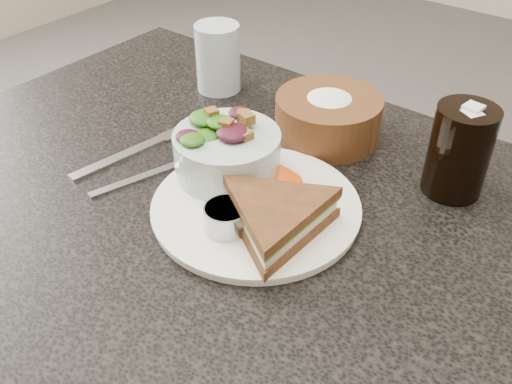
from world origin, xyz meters
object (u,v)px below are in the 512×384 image
object	(u,v)px
salad_bowl	(227,146)
dinner_plate	(256,208)
sandwich	(276,217)
water_glass	(218,58)
dressing_ramekin	(226,218)
bread_basket	(328,110)
dining_table	(241,370)
cola_glass	(460,147)

from	to	relation	value
salad_bowl	dinner_plate	bearing A→B (deg)	-23.39
sandwich	water_glass	xyz separation A→B (m)	(-0.31, 0.25, 0.02)
dinner_plate	dressing_ramekin	world-z (taller)	dressing_ramekin
bread_basket	water_glass	distance (m)	0.23
dining_table	bread_basket	xyz separation A→B (m)	(0.01, 0.20, 0.42)
dressing_ramekin	water_glass	world-z (taller)	water_glass
dinner_plate	bread_basket	xyz separation A→B (m)	(-0.03, 0.21, 0.04)
salad_bowl	bread_basket	xyz separation A→B (m)	(0.05, 0.17, -0.01)
dinner_plate	cola_glass	distance (m)	0.27
dining_table	water_glass	distance (m)	0.53
salad_bowl	dining_table	bearing A→B (deg)	-35.70
dressing_ramekin	water_glass	bearing A→B (deg)	132.38
sandwich	dressing_ramekin	distance (m)	0.06
dinner_plate	sandwich	size ratio (longest dim) A/B	1.54
sandwich	salad_bowl	distance (m)	0.14
dressing_ramekin	bread_basket	size ratio (longest dim) A/B	0.34
sandwich	dining_table	bearing A→B (deg)	-168.93
cola_glass	bread_basket	bearing A→B (deg)	176.70
dining_table	water_glass	world-z (taller)	water_glass
dinner_plate	bread_basket	bearing A→B (deg)	97.33
bread_basket	cola_glass	xyz separation A→B (m)	(0.20, -0.01, 0.02)
bread_basket	water_glass	world-z (taller)	water_glass
sandwich	bread_basket	distance (m)	0.24
dressing_ramekin	cola_glass	size ratio (longest dim) A/B	0.40
sandwich	cola_glass	xyz separation A→B (m)	(0.12, 0.22, 0.03)
bread_basket	dressing_ramekin	bearing A→B (deg)	-84.00
sandwich	bread_basket	size ratio (longest dim) A/B	1.08
dinner_plate	salad_bowl	xyz separation A→B (m)	(-0.07, 0.03, 0.05)
dinner_plate	dressing_ramekin	bearing A→B (deg)	-88.78
salad_bowl	cola_glass	bearing A→B (deg)	33.44
cola_glass	water_glass	world-z (taller)	cola_glass
sandwich	water_glass	size ratio (longest dim) A/B	1.49
dining_table	dinner_plate	size ratio (longest dim) A/B	3.88
sandwich	dinner_plate	bearing A→B (deg)	-176.04
dinner_plate	sandwich	xyz separation A→B (m)	(0.05, -0.03, 0.03)
dressing_ramekin	salad_bowl	bearing A→B (deg)	129.58
water_glass	bread_basket	bearing A→B (deg)	-4.67
sandwich	dressing_ramekin	world-z (taller)	sandwich
cola_glass	dinner_plate	bearing A→B (deg)	-131.85
dressing_ramekin	dinner_plate	bearing A→B (deg)	91.22
dining_table	dressing_ramekin	size ratio (longest dim) A/B	18.87
dressing_ramekin	bread_basket	world-z (taller)	bread_basket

